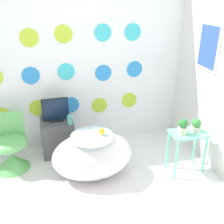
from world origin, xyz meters
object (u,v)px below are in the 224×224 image
(potted_plant_left, at_px, (183,127))
(chair, at_px, (11,151))
(bathtub, at_px, (93,155))
(vase, at_px, (70,120))
(potted_plant_right, at_px, (196,125))
(tv, at_px, (55,111))

(potted_plant_left, bearing_deg, chair, 162.59)
(bathtub, distance_m, chair, 1.11)
(vase, xyz_separation_m, potted_plant_left, (1.30, -0.74, 0.10))
(chair, bearing_deg, vase, 5.64)
(potted_plant_left, bearing_deg, bathtub, 168.25)
(potted_plant_right, bearing_deg, chair, 164.62)
(bathtub, relative_size, vase, 6.94)
(chair, distance_m, vase, 0.88)
(vase, bearing_deg, bathtub, -67.89)
(chair, distance_m, tv, 0.79)
(bathtub, height_order, potted_plant_right, potted_plant_right)
(chair, relative_size, potted_plant_right, 4.39)
(tv, xyz_separation_m, vase, (0.18, -0.16, -0.09))
(vase, distance_m, potted_plant_left, 1.50)
(tv, height_order, potted_plant_left, tv)
(tv, relative_size, potted_plant_left, 1.79)
(vase, bearing_deg, potted_plant_left, -29.70)
(bathtub, distance_m, tv, 0.86)
(vase, relative_size, potted_plant_left, 0.71)
(bathtub, relative_size, potted_plant_left, 4.96)
(bathtub, bearing_deg, potted_plant_right, -8.84)
(chair, bearing_deg, bathtub, -23.11)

